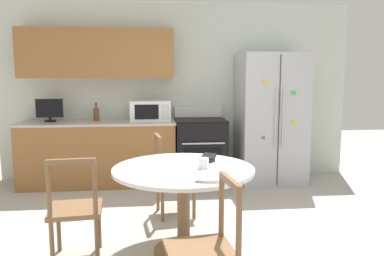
{
  "coord_description": "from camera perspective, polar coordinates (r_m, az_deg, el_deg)",
  "views": [
    {
      "loc": [
        -0.35,
        -2.99,
        1.53
      ],
      "look_at": [
        0.07,
        1.15,
        0.95
      ],
      "focal_mm": 35.0,
      "sensor_mm": 36.0,
      "label": 1
    }
  ],
  "objects": [
    {
      "name": "ground_plane",
      "position": [
        3.38,
        0.9,
        -18.99
      ],
      "size": [
        14.0,
        14.0,
        0.0
      ],
      "primitive_type": "plane",
      "color": "#B2ADA3"
    },
    {
      "name": "back_wall",
      "position": [
        5.59,
        -5.31,
        7.02
      ],
      "size": [
        5.2,
        0.44,
        2.6
      ],
      "color": "silver",
      "rests_on": "ground_plane"
    },
    {
      "name": "kitchen_counter",
      "position": [
        5.45,
        -13.96,
        -3.73
      ],
      "size": [
        2.15,
        0.64,
        0.9
      ],
      "color": "#936033",
      "rests_on": "ground_plane"
    },
    {
      "name": "refrigerator",
      "position": [
        5.5,
        11.87,
        1.43
      ],
      "size": [
        0.92,
        0.76,
        1.85
      ],
      "color": "#B2B5BA",
      "rests_on": "ground_plane"
    },
    {
      "name": "oven_range",
      "position": [
        5.4,
        1.28,
        -3.4
      ],
      "size": [
        0.71,
        0.68,
        1.08
      ],
      "color": "black",
      "rests_on": "ground_plane"
    },
    {
      "name": "microwave",
      "position": [
        5.32,
        -6.35,
        2.64
      ],
      "size": [
        0.56,
        0.37,
        0.29
      ],
      "color": "white",
      "rests_on": "kitchen_counter"
    },
    {
      "name": "countertop_tv",
      "position": [
        5.55,
        -20.88,
        2.66
      ],
      "size": [
        0.36,
        0.16,
        0.32
      ],
      "color": "black",
      "rests_on": "kitchen_counter"
    },
    {
      "name": "counter_bottle",
      "position": [
        5.48,
        -14.38,
        2.1
      ],
      "size": [
        0.08,
        0.08,
        0.26
      ],
      "color": "brown",
      "rests_on": "kitchen_counter"
    },
    {
      "name": "dining_table",
      "position": [
        3.25,
        -1.31,
        -8.51
      ],
      "size": [
        1.21,
        1.21,
        0.76
      ],
      "color": "white",
      "rests_on": "ground_plane"
    },
    {
      "name": "dining_chair_left",
      "position": [
        3.3,
        -17.33,
        -11.85
      ],
      "size": [
        0.46,
        0.46,
        0.9
      ],
      "rotation": [
        0.0,
        0.0,
        6.38
      ],
      "color": "brown",
      "rests_on": "ground_plane"
    },
    {
      "name": "dining_chair_near",
      "position": [
        2.48,
        2.0,
        -18.27
      ],
      "size": [
        0.47,
        0.47,
        0.9
      ],
      "rotation": [
        0.0,
        0.0,
        1.69
      ],
      "color": "brown",
      "rests_on": "ground_plane"
    },
    {
      "name": "dining_chair_far",
      "position": [
        4.16,
        -2.97,
        -7.36
      ],
      "size": [
        0.47,
        0.47,
        0.9
      ],
      "rotation": [
        0.0,
        0.0,
        4.84
      ],
      "color": "brown",
      "rests_on": "ground_plane"
    },
    {
      "name": "candle_glass",
      "position": [
        3.17,
        1.72,
        -5.51
      ],
      "size": [
        0.09,
        0.09,
        0.09
      ],
      "color": "silver",
      "rests_on": "dining_table"
    },
    {
      "name": "wallet",
      "position": [
        3.43,
        2.4,
        -4.66
      ],
      "size": [
        0.17,
        0.17,
        0.07
      ],
      "color": "black",
      "rests_on": "dining_table"
    },
    {
      "name": "mail_stack",
      "position": [
        2.88,
        3.33,
        -7.43
      ],
      "size": [
        0.33,
        0.37,
        0.02
      ],
      "color": "white",
      "rests_on": "dining_table"
    }
  ]
}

